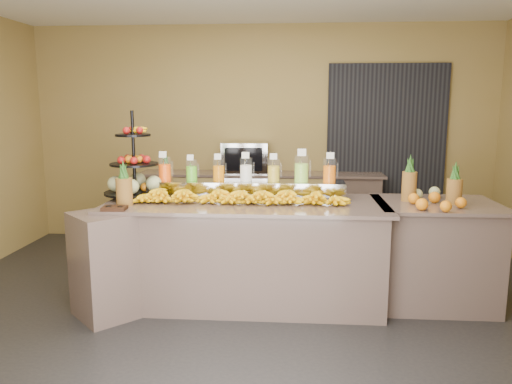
# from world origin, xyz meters

# --- Properties ---
(ground) EXTENTS (6.00, 6.00, 0.00)m
(ground) POSITION_xyz_m (0.00, 0.00, 0.00)
(ground) COLOR black
(ground) RESTS_ON ground
(room_envelope) EXTENTS (6.04, 5.02, 2.82)m
(room_envelope) POSITION_xyz_m (0.19, 0.79, 1.88)
(room_envelope) COLOR olive
(room_envelope) RESTS_ON ground
(buffet_counter) EXTENTS (2.75, 1.25, 0.93)m
(buffet_counter) POSITION_xyz_m (-0.12, 0.26, 0.47)
(buffet_counter) COLOR gray
(buffet_counter) RESTS_ON ground
(right_counter) EXTENTS (1.08, 0.88, 0.93)m
(right_counter) POSITION_xyz_m (1.70, 0.40, 0.47)
(right_counter) COLOR gray
(right_counter) RESTS_ON ground
(back_ledge) EXTENTS (3.10, 0.55, 0.93)m
(back_ledge) POSITION_xyz_m (0.00, 2.25, 0.47)
(back_ledge) COLOR gray
(back_ledge) RESTS_ON ground
(pitcher_tray) EXTENTS (1.85, 0.30, 0.15)m
(pitcher_tray) POSITION_xyz_m (-0.03, 0.58, 1.01)
(pitcher_tray) COLOR gray
(pitcher_tray) RESTS_ON buffet_counter
(juice_pitcher_orange_a) EXTENTS (0.12, 0.12, 0.29)m
(juice_pitcher_orange_a) POSITION_xyz_m (-0.81, 0.58, 1.18)
(juice_pitcher_orange_a) COLOR silver
(juice_pitcher_orange_a) RESTS_ON pitcher_tray
(juice_pitcher_green) EXTENTS (0.11, 0.11, 0.26)m
(juice_pitcher_green) POSITION_xyz_m (-0.55, 0.58, 1.17)
(juice_pitcher_green) COLOR silver
(juice_pitcher_green) RESTS_ON pitcher_tray
(juice_pitcher_orange_b) EXTENTS (0.11, 0.12, 0.27)m
(juice_pitcher_orange_b) POSITION_xyz_m (-0.29, 0.58, 1.17)
(juice_pitcher_orange_b) COLOR silver
(juice_pitcher_orange_b) RESTS_ON pitcher_tray
(juice_pitcher_milk) EXTENTS (0.12, 0.12, 0.29)m
(juice_pitcher_milk) POSITION_xyz_m (-0.03, 0.58, 1.18)
(juice_pitcher_milk) COLOR silver
(juice_pitcher_milk) RESTS_ON pitcher_tray
(juice_pitcher_lemon) EXTENTS (0.11, 0.12, 0.28)m
(juice_pitcher_lemon) POSITION_xyz_m (0.23, 0.58, 1.17)
(juice_pitcher_lemon) COLOR silver
(juice_pitcher_lemon) RESTS_ON pitcher_tray
(juice_pitcher_lime) EXTENTS (0.13, 0.14, 0.32)m
(juice_pitcher_lime) POSITION_xyz_m (0.49, 0.58, 1.19)
(juice_pitcher_lime) COLOR silver
(juice_pitcher_lime) RESTS_ON pitcher_tray
(juice_pitcher_orange_c) EXTENTS (0.12, 0.12, 0.29)m
(juice_pitcher_orange_c) POSITION_xyz_m (0.75, 0.58, 1.18)
(juice_pitcher_orange_c) COLOR silver
(juice_pitcher_orange_c) RESTS_ON pitcher_tray
(banana_heap) EXTENTS (1.96, 0.18, 0.16)m
(banana_heap) POSITION_xyz_m (-0.05, 0.27, 1.00)
(banana_heap) COLOR #E6BA0B
(banana_heap) RESTS_ON buffet_counter
(fruit_stand) EXTENTS (0.69, 0.69, 0.81)m
(fruit_stand) POSITION_xyz_m (-1.03, 0.46, 1.14)
(fruit_stand) COLOR black
(fruit_stand) RESTS_ON buffet_counter
(condiment_caddy) EXTENTS (0.21, 0.16, 0.03)m
(condiment_caddy) POSITION_xyz_m (-1.06, -0.11, 0.94)
(condiment_caddy) COLOR black
(condiment_caddy) RESTS_ON buffet_counter
(pineapple_left_a) EXTENTS (0.14, 0.14, 0.40)m
(pineapple_left_a) POSITION_xyz_m (-1.04, 0.08, 1.08)
(pineapple_left_a) COLOR brown
(pineapple_left_a) RESTS_ON buffet_counter
(pineapple_left_b) EXTENTS (0.13, 0.13, 0.40)m
(pineapple_left_b) POSITION_xyz_m (-0.85, 0.76, 1.08)
(pineapple_left_b) COLOR brown
(pineapple_left_b) RESTS_ON buffet_counter
(right_fruit_pile) EXTENTS (0.50, 0.48, 0.27)m
(right_fruit_pile) POSITION_xyz_m (1.62, 0.31, 1.01)
(right_fruit_pile) COLOR brown
(right_fruit_pile) RESTS_ON right_counter
(oven_warmer) EXTENTS (0.59, 0.42, 0.39)m
(oven_warmer) POSITION_xyz_m (-0.20, 2.25, 1.12)
(oven_warmer) COLOR gray
(oven_warmer) RESTS_ON back_ledge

